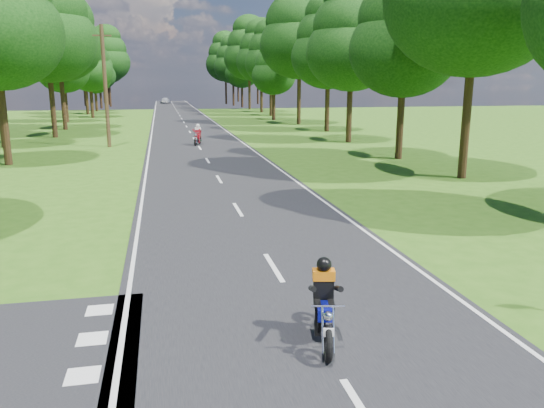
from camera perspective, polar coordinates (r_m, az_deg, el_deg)
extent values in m
plane|color=#2F5B14|center=(10.91, 2.38, -10.40)|extent=(160.00, 160.00, 0.00)
cube|color=black|center=(59.91, -9.46, 8.67)|extent=(7.00, 140.00, 0.02)
cube|color=silver|center=(12.71, 0.17, -6.80)|extent=(0.12, 2.00, 0.01)
cube|color=silver|center=(18.38, -3.69, -0.58)|extent=(0.12, 2.00, 0.01)
cube|color=silver|center=(24.21, -5.71, 2.68)|extent=(0.12, 2.00, 0.01)
cube|color=silver|center=(30.11, -6.94, 4.67)|extent=(0.12, 2.00, 0.01)
cube|color=silver|center=(36.04, -7.78, 6.00)|extent=(0.12, 2.00, 0.01)
cube|color=silver|center=(42.00, -8.38, 6.96)|extent=(0.12, 2.00, 0.01)
cube|color=silver|center=(47.96, -8.83, 7.68)|extent=(0.12, 2.00, 0.01)
cube|color=silver|center=(53.93, -9.18, 8.23)|extent=(0.12, 2.00, 0.01)
cube|color=silver|center=(59.91, -9.47, 8.68)|extent=(0.12, 2.00, 0.01)
cube|color=silver|center=(65.89, -9.70, 9.05)|extent=(0.12, 2.00, 0.01)
cube|color=silver|center=(71.87, -9.89, 9.35)|extent=(0.12, 2.00, 0.01)
cube|color=silver|center=(77.86, -10.06, 9.61)|extent=(0.12, 2.00, 0.01)
cube|color=silver|center=(83.85, -10.20, 9.83)|extent=(0.12, 2.00, 0.01)
cube|color=silver|center=(89.84, -10.32, 10.02)|extent=(0.12, 2.00, 0.01)
cube|color=silver|center=(95.83, -10.43, 10.19)|extent=(0.12, 2.00, 0.01)
cube|color=silver|center=(101.82, -10.52, 10.34)|extent=(0.12, 2.00, 0.01)
cube|color=silver|center=(107.82, -10.61, 10.47)|extent=(0.12, 2.00, 0.01)
cube|color=silver|center=(113.81, -10.68, 10.59)|extent=(0.12, 2.00, 0.01)
cube|color=silver|center=(119.80, -10.75, 10.69)|extent=(0.12, 2.00, 0.01)
cube|color=silver|center=(125.80, -10.81, 10.79)|extent=(0.12, 2.00, 0.01)
cube|color=silver|center=(59.86, -12.66, 8.54)|extent=(0.10, 140.00, 0.01)
cube|color=silver|center=(60.13, -6.29, 8.79)|extent=(0.10, 140.00, 0.01)
cube|color=silver|center=(8.83, -19.70, -16.98)|extent=(0.50, 0.50, 0.01)
cube|color=silver|center=(9.88, -18.77, -13.55)|extent=(0.50, 0.50, 0.01)
cube|color=silver|center=(10.97, -18.04, -10.79)|extent=(0.50, 0.50, 0.01)
cylinder|color=black|center=(31.61, -26.80, 7.30)|extent=(0.40, 0.40, 3.91)
cylinder|color=black|center=(40.34, -27.05, 8.12)|extent=(0.40, 0.40, 3.79)
cylinder|color=black|center=(46.11, -22.49, 9.31)|extent=(0.40, 0.40, 4.32)
ellipsoid|color=black|center=(46.17, -23.07, 15.89)|extent=(7.56, 7.56, 6.42)
ellipsoid|color=black|center=(46.36, -23.32, 18.48)|extent=(6.48, 6.48, 5.51)
cylinder|color=black|center=(53.57, -21.51, 9.82)|extent=(0.40, 0.40, 4.40)
ellipsoid|color=black|center=(53.62, -22.01, 15.59)|extent=(7.71, 7.71, 6.55)
ellipsoid|color=black|center=(53.80, -22.21, 17.87)|extent=(6.60, 6.60, 5.61)
cylinder|color=black|center=(63.35, -21.26, 9.64)|extent=(0.40, 0.40, 3.20)
ellipsoid|color=black|center=(63.31, -21.56, 13.20)|extent=(5.60, 5.60, 4.76)
ellipsoid|color=black|center=(63.36, -21.68, 14.60)|extent=(4.80, 4.80, 4.08)
ellipsoid|color=black|center=(63.44, -21.80, 16.01)|extent=(3.60, 3.60, 3.06)
cylinder|color=black|center=(70.40, -18.80, 10.09)|extent=(0.40, 0.40, 3.22)
ellipsoid|color=black|center=(70.36, -19.04, 13.31)|extent=(5.64, 5.64, 4.79)
ellipsoid|color=black|center=(70.40, -19.13, 14.58)|extent=(4.83, 4.83, 4.11)
ellipsoid|color=black|center=(70.48, -19.23, 15.85)|extent=(3.62, 3.62, 3.08)
cylinder|color=black|center=(78.28, -19.28, 10.42)|extent=(0.40, 0.40, 3.61)
ellipsoid|color=black|center=(78.26, -19.53, 13.66)|extent=(6.31, 6.31, 5.37)
ellipsoid|color=black|center=(78.32, -19.63, 14.94)|extent=(5.41, 5.41, 4.60)
ellipsoid|color=black|center=(78.42, -19.73, 16.22)|extent=(4.06, 4.06, 3.45)
cylinder|color=black|center=(86.02, -18.37, 10.33)|extent=(0.40, 0.40, 2.67)
ellipsoid|color=black|center=(85.96, -18.53, 12.52)|extent=(4.67, 4.67, 3.97)
ellipsoid|color=black|center=(85.98, -18.59, 13.38)|extent=(4.00, 4.00, 3.40)
ellipsoid|color=black|center=(86.01, -18.66, 14.24)|extent=(3.00, 3.00, 2.55)
cylinder|color=black|center=(95.14, -17.92, 10.68)|extent=(0.40, 0.40, 3.09)
ellipsoid|color=black|center=(95.10, -18.08, 12.97)|extent=(5.40, 5.40, 4.59)
ellipsoid|color=black|center=(95.13, -18.15, 13.87)|extent=(4.63, 4.63, 3.93)
ellipsoid|color=black|center=(95.18, -18.22, 14.77)|extent=(3.47, 3.47, 2.95)
cylinder|color=black|center=(101.52, -17.04, 11.24)|extent=(0.40, 0.40, 4.48)
ellipsoid|color=black|center=(101.55, -17.25, 14.35)|extent=(7.84, 7.84, 6.66)
ellipsoid|color=black|center=(101.65, -17.33, 15.57)|extent=(6.72, 6.72, 5.71)
ellipsoid|color=black|center=(101.79, -17.42, 16.80)|extent=(5.04, 5.04, 4.28)
cylinder|color=black|center=(110.55, -17.18, 11.23)|extent=(0.40, 0.40, 4.09)
ellipsoid|color=black|center=(110.56, -17.36, 13.84)|extent=(7.16, 7.16, 6.09)
ellipsoid|color=black|center=(110.63, -17.43, 14.87)|extent=(6.14, 6.14, 5.22)
ellipsoid|color=black|center=(110.73, -17.50, 15.90)|extent=(4.61, 4.61, 3.92)
cylinder|color=black|center=(25.83, 20.09, 7.65)|extent=(0.40, 0.40, 4.56)
cylinder|color=black|center=(31.50, 13.59, 7.92)|extent=(0.40, 0.40, 3.49)
ellipsoid|color=black|center=(31.44, 14.02, 15.75)|extent=(6.12, 6.12, 5.20)
ellipsoid|color=black|center=(31.58, 14.20, 18.83)|extent=(5.24, 5.24, 4.46)
cylinder|color=black|center=(39.74, 8.30, 9.26)|extent=(0.40, 0.40, 3.69)
ellipsoid|color=black|center=(39.72, 8.52, 15.82)|extent=(6.46, 6.46, 5.49)
ellipsoid|color=black|center=(39.85, 8.61, 18.40)|extent=(5.54, 5.54, 4.71)
cylinder|color=black|center=(48.45, 5.95, 10.00)|extent=(0.40, 0.40, 3.74)
ellipsoid|color=black|center=(48.43, 6.08, 15.46)|extent=(6.55, 6.55, 5.57)
ellipsoid|color=black|center=(48.55, 6.13, 17.61)|extent=(5.62, 5.62, 4.77)
ellipsoid|color=black|center=(48.73, 6.19, 19.75)|extent=(4.21, 4.21, 3.58)
cylinder|color=black|center=(56.28, 2.91, 10.92)|extent=(0.40, 0.40, 4.64)
ellipsoid|color=black|center=(56.36, 2.98, 16.73)|extent=(8.12, 8.12, 6.91)
ellipsoid|color=black|center=(56.56, 3.01, 19.02)|extent=(6.96, 6.96, 5.92)
cylinder|color=black|center=(63.05, 0.18, 10.36)|extent=(0.40, 0.40, 2.91)
ellipsoid|color=black|center=(62.99, 0.19, 13.62)|extent=(5.09, 5.09, 4.33)
ellipsoid|color=black|center=(63.02, 0.19, 14.91)|extent=(4.36, 4.36, 3.71)
ellipsoid|color=black|center=(63.08, 0.19, 16.19)|extent=(3.27, 3.27, 2.78)
cylinder|color=black|center=(70.59, -0.11, 11.03)|extent=(0.40, 0.40, 3.88)
ellipsoid|color=black|center=(70.59, -0.11, 14.91)|extent=(6.78, 6.78, 5.77)
ellipsoid|color=black|center=(70.68, -0.11, 16.44)|extent=(5.81, 5.81, 4.94)
ellipsoid|color=black|center=(70.82, -0.11, 17.97)|extent=(4.36, 4.36, 3.71)
cylinder|color=black|center=(78.96, -1.14, 11.35)|extent=(0.40, 0.40, 4.18)
ellipsoid|color=black|center=(78.98, -1.15, 15.08)|extent=(7.31, 7.31, 6.21)
ellipsoid|color=black|center=(79.08, -1.16, 16.55)|extent=(6.27, 6.27, 5.33)
ellipsoid|color=black|center=(79.23, -1.17, 18.02)|extent=(4.70, 4.70, 4.00)
cylinder|color=black|center=(87.72, -2.43, 11.65)|extent=(0.40, 0.40, 4.63)
ellipsoid|color=black|center=(87.78, -2.47, 15.37)|extent=(8.11, 8.11, 6.89)
ellipsoid|color=black|center=(87.90, -2.49, 16.84)|extent=(6.95, 6.95, 5.91)
ellipsoid|color=black|center=(88.08, -2.50, 18.31)|extent=(5.21, 5.21, 4.43)
cylinder|color=black|center=(94.92, -3.23, 11.36)|extent=(0.40, 0.40, 3.36)
ellipsoid|color=black|center=(94.89, -3.26, 13.85)|extent=(5.88, 5.88, 5.00)
ellipsoid|color=black|center=(94.93, -3.28, 14.84)|extent=(5.04, 5.04, 4.29)
ellipsoid|color=black|center=(95.00, -3.29, 15.83)|extent=(3.78, 3.78, 3.21)
cylinder|color=black|center=(101.98, -4.17, 11.66)|extent=(0.40, 0.40, 4.09)
ellipsoid|color=black|center=(101.99, -4.21, 14.48)|extent=(7.15, 7.15, 6.08)
ellipsoid|color=black|center=(102.07, -4.23, 15.60)|extent=(6.13, 6.13, 5.21)
ellipsoid|color=black|center=(102.18, -4.25, 16.72)|extent=(4.60, 4.60, 3.91)
cylinder|color=black|center=(109.61, -4.96, 11.83)|extent=(0.40, 0.40, 4.48)
ellipsoid|color=black|center=(109.65, -5.02, 14.72)|extent=(7.84, 7.84, 6.66)
ellipsoid|color=black|center=(109.74, -5.04, 15.86)|extent=(6.72, 6.72, 5.71)
ellipsoid|color=black|center=(109.87, -5.07, 16.99)|extent=(5.04, 5.04, 4.28)
cylinder|color=black|center=(120.28, -17.60, 11.24)|extent=(0.40, 0.40, 3.84)
ellipsoid|color=black|center=(120.28, -17.75, 13.48)|extent=(6.72, 6.72, 5.71)
ellipsoid|color=black|center=(120.33, -17.82, 14.37)|extent=(5.76, 5.76, 4.90)
ellipsoid|color=black|center=(120.41, -17.88, 15.26)|extent=(4.32, 4.32, 3.67)
cylinder|color=black|center=(122.97, -3.66, 11.90)|extent=(0.40, 0.40, 4.16)
ellipsoid|color=black|center=(122.98, -3.70, 14.29)|extent=(7.28, 7.28, 6.19)
ellipsoid|color=black|center=(123.05, -3.71, 15.23)|extent=(6.24, 6.24, 5.30)
ellipsoid|color=black|center=(123.14, -3.72, 16.17)|extent=(4.68, 4.68, 3.98)
cylinder|color=black|center=(105.60, -19.47, 10.86)|extent=(0.40, 0.40, 3.52)
ellipsoid|color=black|center=(105.59, -19.65, 13.20)|extent=(6.16, 6.16, 5.24)
ellipsoid|color=black|center=(105.63, -19.72, 14.13)|extent=(5.28, 5.28, 4.49)
ellipsoid|color=black|center=(105.70, -19.80, 15.06)|extent=(3.96, 3.96, 3.37)
cylinder|color=black|center=(109.47, -1.54, 11.88)|extent=(0.40, 0.40, 4.48)
ellipsoid|color=black|center=(109.50, -1.55, 14.76)|extent=(7.84, 7.84, 6.66)
ellipsoid|color=black|center=(109.59, -1.56, 15.90)|extent=(6.72, 6.72, 5.71)
ellipsoid|color=black|center=(109.73, -1.57, 17.04)|extent=(5.04, 5.04, 4.28)
cylinder|color=#382616|center=(37.87, -17.48, 11.90)|extent=(0.26, 0.26, 8.00)
cube|color=#382616|center=(37.98, -17.83, 16.87)|extent=(1.20, 0.10, 0.10)
imported|color=silver|center=(113.32, -11.41, 10.87)|extent=(2.41, 4.05, 1.29)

